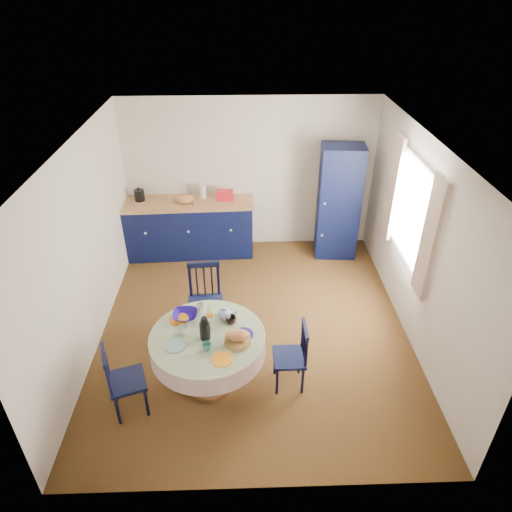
{
  "coord_description": "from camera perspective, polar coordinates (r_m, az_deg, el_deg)",
  "views": [
    {
      "loc": [
        -0.13,
        -4.68,
        4.05
      ],
      "look_at": [
        0.03,
        0.2,
        0.99
      ],
      "focal_mm": 32.0,
      "sensor_mm": 36.0,
      "label": 1
    }
  ],
  "objects": [
    {
      "name": "ceiling",
      "position": [
        4.93,
        -0.32,
        13.74
      ],
      "size": [
        4.5,
        4.5,
        0.0
      ],
      "primitive_type": "plane",
      "rotation": [
        3.14,
        0.0,
        0.0
      ],
      "color": "white",
      "rests_on": "wall_back"
    },
    {
      "name": "wall_left",
      "position": [
        5.76,
        -20.58,
        0.77
      ],
      "size": [
        0.02,
        4.5,
        2.5
      ],
      "primitive_type": "cube",
      "color": "silver",
      "rests_on": "floor"
    },
    {
      "name": "chair_far",
      "position": [
        5.83,
        -6.34,
        -5.62
      ],
      "size": [
        0.47,
        0.45,
        0.99
      ],
      "rotation": [
        0.0,
        0.0,
        0.07
      ],
      "color": "black",
      "rests_on": "floor"
    },
    {
      "name": "mug_d",
      "position": [
        5.24,
        -7.0,
        -6.46
      ],
      "size": [
        0.11,
        0.11,
        0.1
      ],
      "primitive_type": "imported",
      "color": "silver",
      "rests_on": "dining_table"
    },
    {
      "name": "wall_right",
      "position": [
        5.85,
        19.71,
        1.43
      ],
      "size": [
        0.02,
        4.5,
        2.5
      ],
      "primitive_type": "cube",
      "color": "silver",
      "rests_on": "floor"
    },
    {
      "name": "mug_a",
      "position": [
        4.97,
        -9.05,
        -9.18
      ],
      "size": [
        0.12,
        0.12,
        0.1
      ],
      "primitive_type": "imported",
      "color": "silver",
      "rests_on": "dining_table"
    },
    {
      "name": "chair_left",
      "position": [
        5.1,
        -16.28,
        -14.69
      ],
      "size": [
        0.47,
        0.49,
        0.87
      ],
      "rotation": [
        0.0,
        0.0,
        1.9
      ],
      "color": "black",
      "rests_on": "floor"
    },
    {
      "name": "window",
      "position": [
        5.95,
        18.85,
        5.17
      ],
      "size": [
        0.1,
        1.74,
        1.45
      ],
      "color": "white",
      "rests_on": "wall_right"
    },
    {
      "name": "mug_b",
      "position": [
        4.77,
        -6.18,
        -11.21
      ],
      "size": [
        0.09,
        0.09,
        0.09
      ],
      "primitive_type": "imported",
      "color": "teal",
      "rests_on": "dining_table"
    },
    {
      "name": "chair_right",
      "position": [
        5.2,
        4.57,
        -12.34
      ],
      "size": [
        0.36,
        0.38,
        0.83
      ],
      "rotation": [
        0.0,
        0.0,
        -1.56
      ],
      "color": "black",
      "rests_on": "floor"
    },
    {
      "name": "pantry_cabinet",
      "position": [
        7.39,
        10.29,
        6.58
      ],
      "size": [
        0.69,
        0.51,
        1.86
      ],
      "rotation": [
        0.0,
        0.0,
        -0.08
      ],
      "color": "black",
      "rests_on": "floor"
    },
    {
      "name": "floor",
      "position": [
        6.19,
        -0.25,
        -8.81
      ],
      "size": [
        4.5,
        4.5,
        0.0
      ],
      "primitive_type": "plane",
      "color": "black",
      "rests_on": "ground"
    },
    {
      "name": "wall_back",
      "position": [
        7.47,
        -0.78,
        10.07
      ],
      "size": [
        4.0,
        0.02,
        2.5
      ],
      "primitive_type": "cube",
      "color": "silver",
      "rests_on": "floor"
    },
    {
      "name": "kitchen_counter",
      "position": [
        7.59,
        -8.29,
        3.65
      ],
      "size": [
        2.12,
        0.74,
        1.17
      ],
      "rotation": [
        0.0,
        0.0,
        0.04
      ],
      "color": "black",
      "rests_on": "floor"
    },
    {
      "name": "dining_table",
      "position": [
        5.04,
        -5.93,
        -10.89
      ],
      "size": [
        1.24,
        1.24,
        1.03
      ],
      "color": "brown",
      "rests_on": "floor"
    },
    {
      "name": "cobalt_bowl",
      "position": [
        5.19,
        -8.86,
        -7.35
      ],
      "size": [
        0.27,
        0.27,
        0.07
      ],
      "primitive_type": "imported",
      "color": "#16076D",
      "rests_on": "dining_table"
    },
    {
      "name": "mug_c",
      "position": [
        5.06,
        -3.11,
        -7.98
      ],
      "size": [
        0.12,
        0.12,
        0.09
      ],
      "primitive_type": "imported",
      "color": "black",
      "rests_on": "dining_table"
    }
  ]
}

